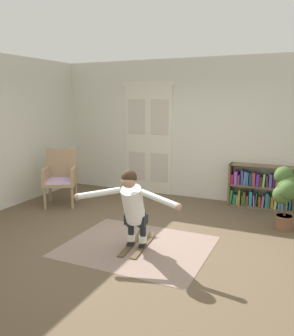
{
  "coord_description": "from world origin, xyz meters",
  "views": [
    {
      "loc": [
        2.21,
        -4.47,
        2.06
      ],
      "look_at": [
        0.07,
        0.23,
        1.05
      ],
      "focal_mm": 37.32,
      "sensor_mm": 36.0,
      "label": 1
    }
  ],
  "objects_px": {
    "bookshelf": "(263,189)",
    "skis_pair": "(138,244)",
    "wicker_chair": "(61,176)",
    "potted_plant": "(287,192)",
    "person_skier": "(133,203)"
  },
  "relations": [
    {
      "from": "bookshelf",
      "to": "skis_pair",
      "type": "xyz_separation_m",
      "value": [
        -1.41,
        -2.63,
        -0.35
      ]
    },
    {
      "from": "bookshelf",
      "to": "potted_plant",
      "type": "distance_m",
      "value": 1.21
    },
    {
      "from": "bookshelf",
      "to": "person_skier",
      "type": "distance_m",
      "value": 3.16
    },
    {
      "from": "skis_pair",
      "to": "person_skier",
      "type": "relative_size",
      "value": 0.6
    },
    {
      "from": "wicker_chair",
      "to": "potted_plant",
      "type": "height_order",
      "value": "wicker_chair"
    },
    {
      "from": "wicker_chair",
      "to": "person_skier",
      "type": "bearing_deg",
      "value": -31.33
    },
    {
      "from": "bookshelf",
      "to": "skis_pair",
      "type": "bearing_deg",
      "value": -118.28
    },
    {
      "from": "bookshelf",
      "to": "skis_pair",
      "type": "relative_size",
      "value": 1.55
    },
    {
      "from": "potted_plant",
      "to": "skis_pair",
      "type": "xyz_separation_m",
      "value": [
        -1.87,
        -1.55,
        -0.61
      ]
    },
    {
      "from": "bookshelf",
      "to": "potted_plant",
      "type": "height_order",
      "value": "potted_plant"
    },
    {
      "from": "potted_plant",
      "to": "skis_pair",
      "type": "height_order",
      "value": "potted_plant"
    },
    {
      "from": "wicker_chair",
      "to": "potted_plant",
      "type": "relative_size",
      "value": 1.08
    },
    {
      "from": "bookshelf",
      "to": "wicker_chair",
      "type": "relative_size",
      "value": 1.24
    },
    {
      "from": "skis_pair",
      "to": "person_skier",
      "type": "bearing_deg",
      "value": -84.26
    },
    {
      "from": "wicker_chair",
      "to": "bookshelf",
      "type": "bearing_deg",
      "value": 20.8
    }
  ]
}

